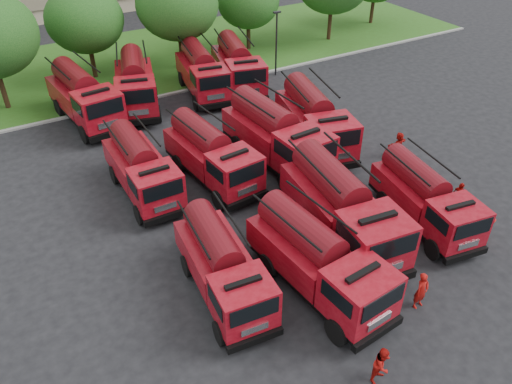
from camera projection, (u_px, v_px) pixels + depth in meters
ground at (253, 242)px, 24.07m from camera, size 140.00×140.00×0.00m
lawn at (101, 67)px, 42.37m from camera, size 70.00×16.00×0.12m
curb at (132, 102)px, 36.65m from camera, size 70.00×0.30×0.14m
tree_3 at (85, 20)px, 37.87m from camera, size 5.88×5.88×7.19m
tree_4 at (177, 4)px, 39.37m from camera, size 6.55×6.55×8.01m
tree_5 at (248, 1)px, 43.44m from camera, size 5.46×5.46×6.68m
lamp_post_1 at (276, 40)px, 39.43m from camera, size 0.60×0.25×5.11m
fire_truck_0 at (223, 266)px, 20.57m from camera, size 2.90×6.75×2.99m
fire_truck_1 at (318, 260)px, 20.67m from camera, size 3.15×7.44×3.30m
fire_truck_2 at (341, 207)px, 23.31m from camera, size 3.72×8.27×3.64m
fire_truck_3 at (425, 198)px, 24.44m from camera, size 3.29×6.91×3.02m
fire_truck_4 at (142, 168)px, 26.57m from camera, size 2.55×6.87×3.12m
fire_truck_5 at (211, 154)px, 27.59m from camera, size 3.15×7.33×3.25m
fire_truck_6 at (276, 135)px, 28.98m from camera, size 3.35×8.17×3.65m
fire_truck_7 at (314, 119)px, 30.71m from camera, size 4.39×8.16×3.53m
fire_truck_8 at (84, 97)px, 33.37m from camera, size 3.59×8.09×3.57m
fire_truck_9 at (135, 83)px, 35.26m from camera, size 4.72×8.15×3.51m
fire_truck_10 at (202, 72)px, 37.15m from camera, size 3.82×7.74×3.37m
fire_truck_11 at (238, 66)px, 37.96m from camera, size 4.49×8.14×3.52m
firefighter_0 at (417, 306)px, 20.80m from camera, size 0.68×0.52×1.77m
firefighter_1 at (379, 378)px, 18.00m from camera, size 0.87×0.62×1.61m
firefighter_2 at (455, 209)px, 26.26m from camera, size 0.80×1.06×1.59m
firefighter_3 at (482, 241)px, 24.12m from camera, size 1.11×1.10×1.59m
firefighter_4 at (198, 243)px, 24.02m from camera, size 0.92×0.80×1.60m
firefighter_5 at (396, 156)px, 30.60m from camera, size 1.54×0.76×1.61m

